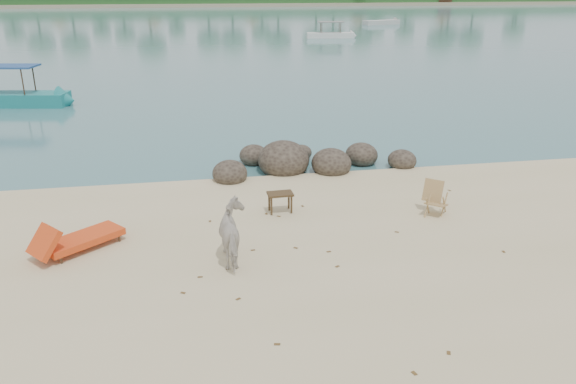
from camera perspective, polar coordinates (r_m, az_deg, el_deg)
name	(u,v)px	position (r m, az deg, el deg)	size (l,w,h in m)	color
water	(199,16)	(99.73, -9.06, 17.23)	(400.00, 400.00, 0.00)	#3A6F74
far_shore	(191,1)	(179.65, -9.83, 18.58)	(420.00, 90.00, 1.40)	tan
boulders	(303,162)	(17.27, 1.52, 3.09)	(6.35, 2.83, 1.17)	#2C241D
cow	(235,235)	(11.45, -5.39, -4.38)	(0.64, 1.40, 1.19)	silver
side_table	(280,204)	(13.90, -0.79, -1.19)	(0.62, 0.40, 0.50)	#362815
lounge_chair	(83,236)	(12.80, -20.13, -4.21)	(2.09, 0.73, 0.63)	red
deck_chair	(436,200)	(14.16, 14.85, -0.82)	(0.52, 0.57, 0.82)	#9E744F
boat_near	(3,72)	(29.45, -26.96, 10.79)	(6.18, 1.39, 3.01)	#197C7E
boat_mid	(331,24)	(60.21, 4.36, 16.64)	(5.42, 1.22, 2.65)	silver
boat_far	(381,22)	(80.20, 9.48, 16.70)	(6.00, 1.35, 0.70)	#BCBCB7
dead_leaves	(312,257)	(11.83, 2.45, -6.61)	(7.36, 7.24, 0.00)	brown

